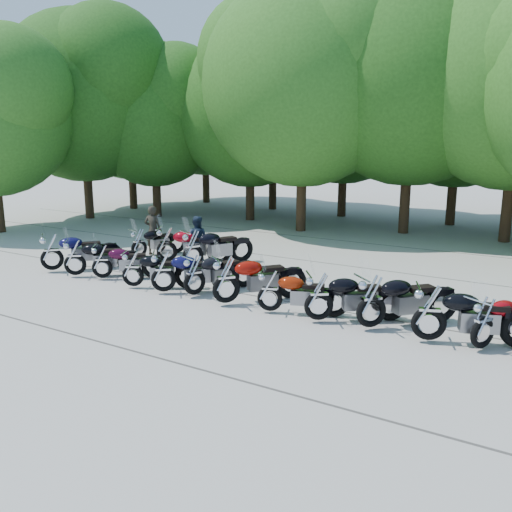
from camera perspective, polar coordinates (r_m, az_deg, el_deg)
The scene contains 28 objects.
ground at distance 13.30m, azimuth -3.38°, elevation -5.84°, with size 90.00×90.00×0.00m, color #9F9C90.
tree_0 at distance 32.54m, azimuth -13.21°, elevation 14.47°, with size 7.50×7.50×9.21m.
tree_1 at distance 28.95m, azimuth -10.72°, elevation 14.08°, with size 6.97×6.97×8.55m.
tree_2 at distance 27.36m, azimuth -0.65°, elevation 14.91°, with size 7.31×7.31×8.97m.
tree_3 at distance 24.24m, azimuth 5.00°, elevation 17.56°, with size 8.70×8.70×10.67m.
tree_4 at distance 24.50m, azimuth 16.14°, elevation 17.82°, with size 9.13×9.13×11.20m.
tree_9 at distance 34.83m, azimuth -5.43°, elevation 14.69°, with size 7.59×7.59×9.32m.
tree_10 at distance 31.45m, azimuth 1.82°, elevation 15.23°, with size 7.78×7.78×9.55m.
tree_11 at distance 28.98m, azimuth 9.35°, elevation 14.98°, with size 7.56×7.56×9.28m.
tree_12 at distance 27.41m, azimuth 20.62°, elevation 15.00°, with size 7.88×7.88×9.67m.
tree_17 at distance 29.29m, azimuth -17.84°, elevation 15.60°, with size 8.31×8.31×10.20m.
motorcycle_0 at distance 18.04m, azimuth -20.73°, elevation 0.53°, with size 0.74×2.43×1.37m, color #0C0C35, non-canonical shape.
motorcycle_1 at distance 17.16m, azimuth -18.56°, elevation -0.04°, with size 0.69×2.28×1.29m, color black, non-canonical shape.
motorcycle_2 at distance 16.63m, azimuth -15.92°, elevation -0.44°, with size 0.64×2.09×1.18m, color #35071F, non-canonical shape.
motorcycle_3 at distance 15.48m, azimuth -12.85°, elevation -1.19°, with size 0.64×2.12×1.20m, color black, non-canonical shape.
motorcycle_4 at distance 14.75m, azimuth -9.74°, elevation -1.49°, with size 0.71×2.32×1.31m, color #0D0D3A, non-canonical shape.
motorcycle_5 at distance 14.37m, azimuth -6.52°, elevation -1.84°, with size 0.69×2.26×1.28m, color black, non-canonical shape.
motorcycle_6 at distance 13.56m, azimuth -3.17°, elevation -2.37°, with size 0.76×2.50×1.41m, color #890C04, non-canonical shape.
motorcycle_7 at distance 12.97m, azimuth 1.47°, elevation -3.53°, with size 0.65×2.12×1.20m, color maroon, non-canonical shape.
motorcycle_8 at distance 12.39m, azimuth 6.65°, elevation -4.08°, with size 0.71×2.34×1.32m, color black, non-canonical shape.
motorcycle_9 at distance 12.10m, azimuth 12.08°, elevation -4.51°, with size 0.76×2.48×1.40m, color black, non-canonical shape.
motorcycle_10 at distance 11.65m, azimuth 17.81°, elevation -5.51°, with size 0.75×2.48×1.40m, color black, non-canonical shape.
motorcycle_11 at distance 11.64m, azimuth 22.84°, elevation -6.34°, with size 0.67×2.19×1.24m, color #90050C, non-canonical shape.
motorcycle_13 at distance 19.20m, azimuth -12.23°, elevation 1.46°, with size 0.63×2.08×1.18m, color black, non-canonical shape.
motorcycle_14 at distance 18.29m, azimuth -9.39°, elevation 1.36°, with size 0.75×2.45×1.39m, color #980513, non-canonical shape.
motorcycle_15 at distance 17.39m, azimuth -6.69°, elevation 0.93°, with size 0.77×2.52×1.42m, color black, non-canonical shape.
rider_0 at distance 19.68m, azimuth -10.78°, elevation 2.68°, with size 0.65×0.43×1.78m, color black.
rider_1 at distance 18.25m, azimuth -6.26°, elevation 1.75°, with size 0.77×0.60×1.59m, color #1E2D40.
Camera 1 is at (7.22, -10.36, 4.20)m, focal length 38.00 mm.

